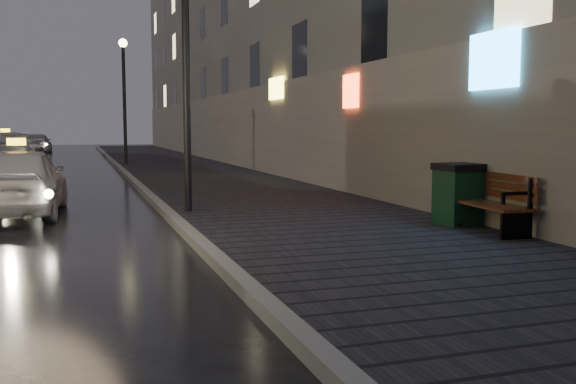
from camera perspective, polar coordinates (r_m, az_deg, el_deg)
name	(u,v)px	position (r m, az deg, el deg)	size (l,w,h in m)	color
ground	(99,314)	(6.41, -16.43, -10.34)	(120.00, 120.00, 0.00)	black
sidewalk	(178,167)	(27.51, -9.78, 2.24)	(4.60, 58.00, 0.15)	black
curb	(119,168)	(27.26, -14.78, 2.10)	(0.20, 58.00, 0.15)	slate
building_near	(229,29)	(32.34, -5.29, 14.24)	(1.80, 50.00, 13.00)	#605B54
lamp_near	(186,33)	(12.45, -9.09, 13.75)	(0.36, 0.36, 5.28)	black
lamp_far	(124,85)	(28.28, -14.37, 9.16)	(0.36, 0.36, 5.28)	black
bench	(493,202)	(10.36, 17.77, -0.87)	(0.74, 1.80, 0.90)	black
trash_bin	(458,194)	(10.92, 14.89, -0.13)	(0.71, 0.71, 1.01)	black
taxi_near	(18,181)	(13.70, -22.87, 0.93)	(1.65, 4.09, 1.39)	#BBBBC2
taxi_mid	(6,151)	(28.76, -23.77, 3.37)	(2.15, 5.30, 1.54)	silver
car_far	(37,143)	(45.98, -21.40, 4.09)	(1.61, 4.01, 1.37)	#A7A6AE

